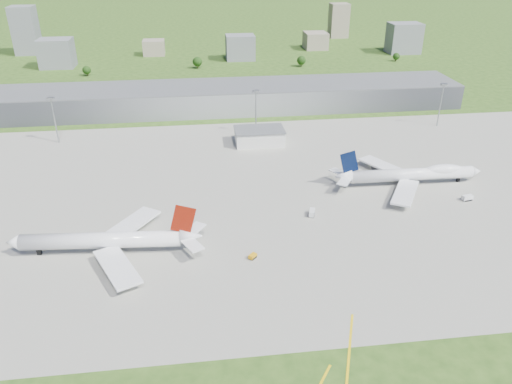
{
  "coord_description": "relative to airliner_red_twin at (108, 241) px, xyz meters",
  "views": [
    {
      "loc": [
        -23.81,
        -154.46,
        102.16
      ],
      "look_at": [
        -1.26,
        24.97,
        9.0
      ],
      "focal_mm": 35.0,
      "sensor_mm": 36.0,
      "label": 1
    }
  ],
  "objects": [
    {
      "name": "ground",
      "position": [
        57.43,
        148.72,
        -5.08
      ],
      "size": [
        1400.0,
        1400.0,
        0.0
      ],
      "primitive_type": "plane",
      "color": "#2C4B17",
      "rests_on": "ground"
    },
    {
      "name": "apron",
      "position": [
        67.43,
        38.72,
        -5.04
      ],
      "size": [
        360.0,
        190.0,
        0.08
      ],
      "primitive_type": "cube",
      "color": "gray",
      "rests_on": "ground"
    },
    {
      "name": "terminal",
      "position": [
        57.43,
        163.72,
        2.42
      ],
      "size": [
        300.0,
        42.0,
        15.0
      ],
      "primitive_type": "cube",
      "color": "gray",
      "rests_on": "ground"
    },
    {
      "name": "ops_building",
      "position": [
        67.43,
        98.72,
        -1.08
      ],
      "size": [
        26.0,
        16.0,
        8.0
      ],
      "primitive_type": "cube",
      "color": "silver",
      "rests_on": "ground"
    },
    {
      "name": "mast_west",
      "position": [
        -42.57,
        113.72,
        12.63
      ],
      "size": [
        3.5,
        2.0,
        25.9
      ],
      "color": "gray",
      "rests_on": "ground"
    },
    {
      "name": "mast_center",
      "position": [
        67.43,
        113.72,
        12.63
      ],
      "size": [
        3.5,
        2.0,
        25.9
      ],
      "color": "gray",
      "rests_on": "ground"
    },
    {
      "name": "mast_east",
      "position": [
        177.43,
        113.72,
        12.63
      ],
      "size": [
        3.5,
        2.0,
        25.9
      ],
      "color": "gray",
      "rests_on": "ground"
    },
    {
      "name": "airliner_red_twin",
      "position": [
        0.0,
        0.0,
        0.0
      ],
      "size": [
        69.54,
        54.04,
        19.07
      ],
      "rotation": [
        0.0,
        0.0,
        3.06
      ],
      "color": "white",
      "rests_on": "ground"
    },
    {
      "name": "airliner_blue_quad",
      "position": [
        129.97,
        39.89,
        -0.06
      ],
      "size": [
        69.05,
        54.27,
        18.06
      ],
      "rotation": [
        0.0,
        0.0,
        -0.02
      ],
      "color": "white",
      "rests_on": "ground"
    },
    {
      "name": "tug_yellow",
      "position": [
        50.73,
        -10.05,
        -4.24
      ],
      "size": [
        3.42,
        3.47,
        1.59
      ],
      "rotation": [
        0.0,
        0.0,
        0.81
      ],
      "color": "orange",
      "rests_on": "ground"
    },
    {
      "name": "van_white_near",
      "position": [
        78.41,
        17.18,
        -3.83
      ],
      "size": [
        3.52,
        5.26,
        2.48
      ],
      "rotation": [
        0.0,
        0.0,
        1.26
      ],
      "color": "silver",
      "rests_on": "ground"
    },
    {
      "name": "van_white_far",
      "position": [
        148.06,
        21.62,
        -3.87
      ],
      "size": [
        4.9,
        2.89,
        2.4
      ],
      "rotation": [
        0.0,
        0.0,
        0.17
      ],
      "color": "white",
      "rests_on": "ground"
    },
    {
      "name": "bldg_w",
      "position": [
        -82.57,
        298.72,
        6.92
      ],
      "size": [
        28.0,
        22.0,
        24.0
      ],
      "primitive_type": "cube",
      "color": "slate",
      "rests_on": "ground"
    },
    {
      "name": "bldg_cw",
      "position": [
        -2.57,
        338.72,
        1.92
      ],
      "size": [
        20.0,
        18.0,
        14.0
      ],
      "primitive_type": "cube",
      "color": "gray",
      "rests_on": "ground"
    },
    {
      "name": "bldg_c",
      "position": [
        77.43,
        308.72,
        5.92
      ],
      "size": [
        26.0,
        20.0,
        22.0
      ],
      "primitive_type": "cube",
      "color": "slate",
      "rests_on": "ground"
    },
    {
      "name": "bldg_ce",
      "position": [
        157.43,
        348.72,
        2.92
      ],
      "size": [
        22.0,
        24.0,
        16.0
      ],
      "primitive_type": "cube",
      "color": "gray",
      "rests_on": "ground"
    },
    {
      "name": "bldg_e",
      "position": [
        237.43,
        318.72,
        8.92
      ],
      "size": [
        30.0,
        22.0,
        28.0
      ],
      "primitive_type": "cube",
      "color": "slate",
      "rests_on": "ground"
    },
    {
      "name": "bldg_tall_w",
      "position": [
        -122.57,
        358.72,
        16.92
      ],
      "size": [
        22.0,
        20.0,
        44.0
      ],
      "primitive_type": "cube",
      "color": "slate",
      "rests_on": "ground"
    },
    {
      "name": "bldg_tall_e",
      "position": [
        197.43,
        408.72,
        12.92
      ],
      "size": [
        20.0,
        18.0,
        36.0
      ],
      "primitive_type": "cube",
      "color": "gray",
      "rests_on": "ground"
    },
    {
      "name": "tree_w",
      "position": [
        -52.57,
        263.72,
        -0.22
      ],
      "size": [
        6.75,
        6.75,
        8.25
      ],
      "color": "#382314",
      "rests_on": "ground"
    },
    {
      "name": "tree_c",
      "position": [
        37.43,
        278.72,
        0.76
      ],
      "size": [
        8.1,
        8.1,
        9.9
      ],
      "color": "#382314",
      "rests_on": "ground"
    },
    {
      "name": "tree_e",
      "position": [
        127.43,
        273.72,
        0.43
      ],
      "size": [
        7.65,
        7.65,
        9.35
      ],
      "color": "#382314",
      "rests_on": "ground"
    },
    {
      "name": "tree_far_e",
      "position": [
        217.43,
        283.72,
        -0.55
      ],
      "size": [
        6.3,
        6.3,
        7.7
      ],
      "color": "#382314",
      "rests_on": "ground"
    }
  ]
}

